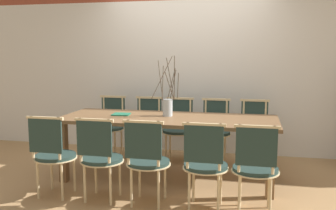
{
  "coord_description": "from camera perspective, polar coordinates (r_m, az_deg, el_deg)",
  "views": [
    {
      "loc": [
        0.97,
        -4.34,
        1.53
      ],
      "look_at": [
        0.0,
        0.0,
        0.92
      ],
      "focal_mm": 40.0,
      "sensor_mm": 36.0,
      "label": 1
    }
  ],
  "objects": [
    {
      "name": "chair_near_leftend",
      "position": [
        4.18,
        -17.1,
        -6.94
      ],
      "size": [
        0.45,
        0.45,
        0.89
      ],
      "color": "#233833",
      "rests_on": "ground_plane"
    },
    {
      "name": "chair_near_left",
      "position": [
        3.95,
        -10.28,
        -7.59
      ],
      "size": [
        0.45,
        0.45,
        0.89
      ],
      "color": "#233833",
      "rests_on": "ground_plane"
    },
    {
      "name": "book_stack",
      "position": [
        4.72,
        -7.14,
        -1.41
      ],
      "size": [
        0.23,
        0.21,
        0.01
      ],
      "color": "#1E6B4C",
      "rests_on": "dining_table"
    },
    {
      "name": "chair_far_center",
      "position": [
        5.37,
        1.59,
        -3.33
      ],
      "size": [
        0.45,
        0.45,
        0.89
      ],
      "rotation": [
        0.0,
        0.0,
        3.14
      ],
      "color": "#233833",
      "rests_on": "ground_plane"
    },
    {
      "name": "chair_near_center",
      "position": [
        3.79,
        -3.2,
        -8.14
      ],
      "size": [
        0.45,
        0.45,
        0.89
      ],
      "color": "#233833",
      "rests_on": "ground_plane"
    },
    {
      "name": "wall_rear",
      "position": [
        5.8,
        3.02,
        8.57
      ],
      "size": [
        12.0,
        0.06,
        3.2
      ],
      "color": "silver",
      "rests_on": "ground_plane"
    },
    {
      "name": "chair_near_right",
      "position": [
        3.68,
        5.68,
        -8.67
      ],
      "size": [
        0.45,
        0.45,
        0.89
      ],
      "color": "#233833",
      "rests_on": "ground_plane"
    },
    {
      "name": "chair_far_leftend",
      "position": [
        5.66,
        -8.79,
        -2.85
      ],
      "size": [
        0.45,
        0.45,
        0.89
      ],
      "rotation": [
        0.0,
        0.0,
        3.14
      ],
      "color": "#233833",
      "rests_on": "ground_plane"
    },
    {
      "name": "dining_table",
      "position": [
        4.53,
        0.0,
        -3.05
      ],
      "size": [
        2.6,
        0.96,
        0.77
      ],
      "color": "brown",
      "rests_on": "ground_plane"
    },
    {
      "name": "vase_centerpiece",
      "position": [
        4.59,
        -0.04,
        -0.08
      ],
      "size": [
        0.37,
        0.34,
        0.74
      ],
      "color": "#B2BCC1",
      "rests_on": "dining_table"
    },
    {
      "name": "chair_near_rightend",
      "position": [
        3.65,
        13.19,
        -8.95
      ],
      "size": [
        0.45,
        0.45,
        0.89
      ],
      "color": "#233833",
      "rests_on": "ground_plane"
    },
    {
      "name": "chair_far_left",
      "position": [
        5.48,
        -3.22,
        -3.12
      ],
      "size": [
        0.45,
        0.45,
        0.89
      ],
      "rotation": [
        0.0,
        0.0,
        3.14
      ],
      "color": "#233833",
      "rests_on": "ground_plane"
    },
    {
      "name": "ground_plane",
      "position": [
        4.7,
        0.0,
        -11.12
      ],
      "size": [
        16.0,
        16.0,
        0.0
      ],
      "primitive_type": "plane",
      "color": "#A87F51"
    },
    {
      "name": "chair_far_rightend",
      "position": [
        5.28,
        12.98,
        -3.74
      ],
      "size": [
        0.45,
        0.45,
        0.89
      ],
      "rotation": [
        0.0,
        0.0,
        3.14
      ],
      "color": "#233833",
      "rests_on": "ground_plane"
    },
    {
      "name": "chair_far_right",
      "position": [
        5.3,
        7.16,
        -3.55
      ],
      "size": [
        0.45,
        0.45,
        0.89
      ],
      "rotation": [
        0.0,
        0.0,
        3.14
      ],
      "color": "#233833",
      "rests_on": "ground_plane"
    }
  ]
}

